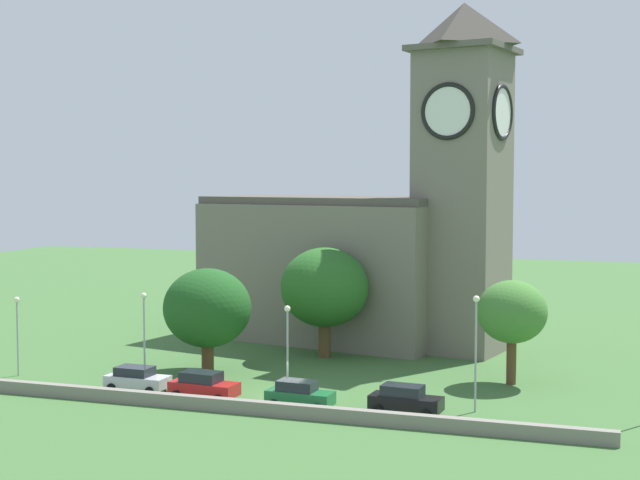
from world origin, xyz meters
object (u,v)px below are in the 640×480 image
Objects in this scene: streetlamp_central at (287,335)px; tree_riverside_west at (325,288)px; church at (367,243)px; car_silver at (137,379)px; car_green at (299,394)px; car_red at (203,385)px; streetlamp_east_mid at (476,335)px; tree_by_tower at (512,312)px; streetlamp_west_mid at (144,322)px; streetlamp_west_end at (17,322)px; car_black at (405,400)px; tree_churchyard at (207,308)px.

tree_riverside_west is (-1.92, 14.16, 1.64)m from streetlamp_central.
car_silver is (-10.28, -24.45, -8.39)m from church.
car_silver is 1.01× the size of car_green.
streetlamp_central reaches higher than car_red.
streetlamp_east_mid reaches higher than car_red.
tree_by_tower is at bearing 23.04° from car_silver.
streetlamp_west_mid reaches higher than car_green.
car_silver is at bearing 175.50° from car_green.
streetlamp_west_mid is (10.51, 0.96, 0.37)m from streetlamp_west_end.
car_black is 0.58× the size of tree_churchyard.
tree_churchyard is at bearing 148.33° from streetlamp_central.
tree_by_tower is at bearing 31.40° from streetlamp_central.
car_silver is at bearing -156.96° from tree_by_tower.
tree_by_tower is at bearing 14.09° from streetlamp_west_end.
tree_by_tower is at bearing -18.12° from tree_riverside_west.
car_green is 0.56× the size of tree_churchyard.
tree_churchyard reaches higher than streetlamp_east_mid.
car_black is at bearing -13.96° from streetlamp_central.
tree_riverside_west is (8.92, 16.09, 5.09)m from car_silver.
streetlamp_west_mid reaches higher than car_red.
car_red is at bearing -27.00° from streetlamp_west_mid.
church is at bearing 63.22° from streetlamp_west_mid.
church is at bearing 67.19° from car_silver.
tree_riverside_west is at bearing 97.71° from streetlamp_central.
church is at bearing 137.55° from tree_by_tower.
car_green is at bearing -136.76° from tree_by_tower.
tree_churchyard is 23.42m from tree_by_tower.
streetlamp_west_end reaches higher than car_black.
car_silver is 0.75× the size of streetlamp_west_end.
streetlamp_central is 10.29m from tree_churchyard.
car_silver is 0.72× the size of streetlamp_central.
car_red is 7.14m from car_green.
tree_churchyard is (-3.53, 8.08, 4.12)m from car_red.
car_red is 17.88m from tree_riverside_west.
car_silver is 0.49× the size of tree_riverside_west.
tree_riverside_west reaches higher than car_black.
streetlamp_west_mid is at bearing 172.23° from car_black.
tree_churchyard is (-6.82, -8.77, -0.88)m from tree_riverside_west.
streetlamp_central is (5.20, 2.69, 3.37)m from car_red.
church is 6.32× the size of car_black.
tree_churchyard is (-10.67, 8.33, 4.15)m from car_green.
church is at bearing 111.03° from car_black.
streetlamp_west_mid reaches higher than car_black.
streetlamp_west_mid is at bearing 177.14° from streetlamp_central.
car_red is 1.02× the size of car_black.
tree_riverside_west is 11.14m from tree_churchyard.
car_green is 4.89m from streetlamp_central.
car_silver is at bearing -112.81° from church.
tree_riverside_west is at bearing -99.24° from church.
car_silver is 12.81m from car_green.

